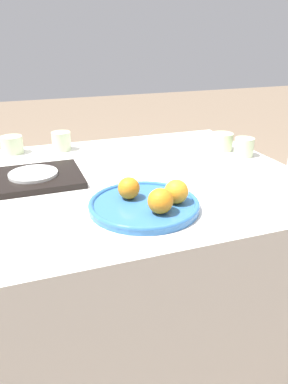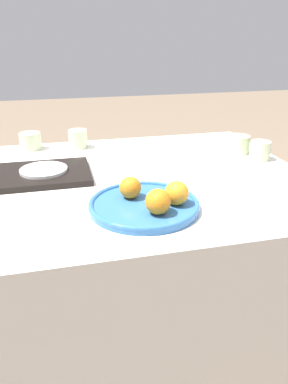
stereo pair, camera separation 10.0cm
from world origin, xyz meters
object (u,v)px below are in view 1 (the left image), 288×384
at_px(orange_1, 176,192).
at_px(orange_2, 160,201).
at_px(cup_2, 61,141).
at_px(napkin, 221,167).
at_px(serving_tray, 34,178).
at_px(fruit_platter, 144,205).
at_px(side_plate, 33,174).
at_px(cup_3, 222,142).
at_px(cup_0, 12,145).
at_px(cup_1, 244,147).
at_px(orange_0, 129,188).

distance_m(orange_1, orange_2, 0.08).
height_order(cup_2, napkin, cup_2).
xyz_separation_m(orange_2, serving_tray, (-0.29, 0.38, -0.04)).
bearing_deg(orange_1, cup_2, 107.89).
relative_size(fruit_platter, side_plate, 1.96).
height_order(fruit_platter, serving_tray, fruit_platter).
bearing_deg(fruit_platter, orange_2, -73.25).
distance_m(side_plate, cup_3, 0.76).
relative_size(cup_0, napkin, 0.61).
distance_m(orange_1, cup_2, 0.69).
bearing_deg(orange_1, cup_0, 120.64).
bearing_deg(serving_tray, orange_1, -44.17).
xyz_separation_m(orange_1, cup_1, (0.44, 0.34, -0.01)).
bearing_deg(orange_2, side_plate, 126.83).
xyz_separation_m(fruit_platter, orange_1, (0.08, -0.02, 0.04)).
bearing_deg(orange_2, cup_3, 45.82).
distance_m(orange_1, cup_1, 0.56).
distance_m(orange_0, cup_0, 0.67).
bearing_deg(orange_1, napkin, 40.07).
xyz_separation_m(orange_1, serving_tray, (-0.35, 0.34, -0.04)).
distance_m(cup_1, cup_2, 0.73).
bearing_deg(fruit_platter, napkin, 30.19).
bearing_deg(orange_2, napkin, 38.96).
distance_m(orange_2, cup_2, 0.71).
distance_m(orange_2, cup_3, 0.67).
relative_size(orange_0, orange_2, 0.92).
height_order(orange_1, orange_2, same).
distance_m(orange_1, napkin, 0.37).
xyz_separation_m(side_plate, cup_0, (-0.05, 0.34, 0.01)).
bearing_deg(cup_0, orange_1, -59.36).
bearing_deg(cup_3, cup_2, 160.22).
bearing_deg(orange_2, cup_2, 101.97).
relative_size(orange_2, serving_tray, 0.22).
height_order(side_plate, cup_2, cup_2).
bearing_deg(cup_3, orange_0, -144.62).
height_order(orange_0, cup_0, orange_0).
relative_size(cup_2, napkin, 0.54).
distance_m(orange_1, side_plate, 0.49).
distance_m(side_plate, napkin, 0.64).
xyz_separation_m(cup_0, napkin, (0.69, -0.44, -0.03)).
bearing_deg(cup_3, cup_0, 163.08).
distance_m(orange_0, cup_1, 0.62).
bearing_deg(serving_tray, cup_1, -0.03).
distance_m(serving_tray, napkin, 0.64).
relative_size(orange_1, side_plate, 0.42).
relative_size(cup_1, cup_2, 0.98).
height_order(orange_2, cup_0, orange_2).
bearing_deg(cup_2, orange_2, -78.03).
height_order(cup_1, cup_3, same).
bearing_deg(orange_1, cup_1, 37.50).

